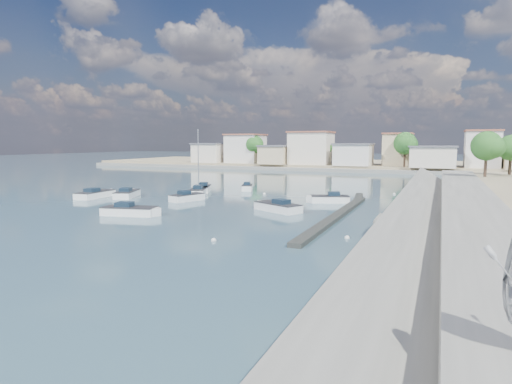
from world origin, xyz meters
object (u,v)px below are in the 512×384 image
motorboat_a (128,194)px  motorboat_e (97,194)px  motorboat_c (276,207)px  motorboat_b (189,198)px  sailboat (199,191)px  motorboat_f (247,188)px  motorboat_g (203,189)px  motorboat_d (328,199)px  motorboat_h (132,211)px

motorboat_a → motorboat_e: (-3.37, -1.95, -0.00)m
motorboat_a → motorboat_c: size_ratio=0.99×
motorboat_b → sailboat: 6.63m
motorboat_f → sailboat: (-4.11, -6.85, 0.04)m
motorboat_a → motorboat_b: 9.12m
motorboat_a → motorboat_g: 10.68m
motorboat_a → motorboat_d: size_ratio=1.15×
motorboat_g → motorboat_a: bearing=-124.3°
motorboat_a → motorboat_c: same height
motorboat_b → motorboat_d: bearing=17.6°
motorboat_d → motorboat_h: 22.23m
motorboat_e → motorboat_g: 14.29m
motorboat_g → motorboat_h: size_ratio=0.90×
motorboat_c → motorboat_h: (-11.83, -8.09, -0.00)m
motorboat_e → sailboat: sailboat is taller
motorboat_e → motorboat_g: size_ratio=1.15×
motorboat_a → motorboat_f: (10.96, 13.23, -0.00)m
motorboat_c → sailboat: sailboat is taller
motorboat_f → motorboat_g: bearing=-138.3°
motorboat_b → motorboat_f: 13.21m
motorboat_h → motorboat_a: bearing=131.7°
motorboat_c → motorboat_e: (-24.93, 0.87, -0.00)m
motorboat_f → sailboat: sailboat is taller
motorboat_d → sailboat: (-18.18, 1.16, 0.04)m
motorboat_d → motorboat_g: bearing=169.3°
motorboat_e → motorboat_h: size_ratio=1.04×
motorboat_b → motorboat_a: bearing=-179.0°
motorboat_b → motorboat_c: (12.45, -2.98, 0.00)m
motorboat_e → motorboat_f: same height
motorboat_e → sailboat: (10.21, 8.33, 0.04)m
motorboat_b → motorboat_d: size_ratio=0.99×
motorboat_e → motorboat_f: bearing=46.7°
sailboat → motorboat_c: bearing=-32.0°
motorboat_c → motorboat_e: 24.95m
motorboat_e → sailboat: bearing=39.2°
motorboat_b → motorboat_f: same height
motorboat_e → motorboat_f: (14.32, 15.18, -0.00)m
motorboat_a → motorboat_e: size_ratio=0.92×
motorboat_d → motorboat_f: size_ratio=1.26×
motorboat_a → motorboat_e: bearing=-149.9°
sailboat → motorboat_h: bearing=-80.5°
motorboat_f → motorboat_e: bearing=-133.3°
motorboat_b → motorboat_c: same height
motorboat_a → motorboat_c: 21.75m
motorboat_d → motorboat_f: (-14.07, 8.01, 0.00)m
motorboat_b → sailboat: size_ratio=0.54×
motorboat_e → motorboat_g: same height
motorboat_a → motorboat_b: (9.12, 0.15, -0.00)m
motorboat_d → motorboat_f: bearing=150.3°
motorboat_b → motorboat_f: size_ratio=1.24×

